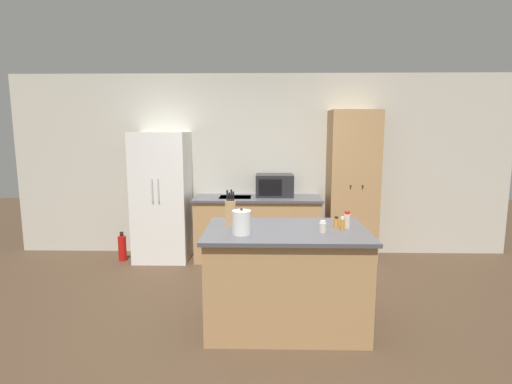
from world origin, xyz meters
The scene contains 14 objects.
ground_plane centered at (0.00, 0.00, 0.00)m, with size 14.00×14.00×0.00m, color #423021.
wall_back centered at (0.00, 2.33, 1.30)m, with size 7.20×0.06×2.60m.
refrigerator centered at (-1.37, 1.98, 0.89)m, with size 0.74×0.67×1.78m.
back_counter centered at (-0.04, 2.00, 0.45)m, with size 1.76×0.63×0.89m.
pantry_cabinet centered at (1.27, 2.04, 1.04)m, with size 0.66×0.55×2.08m.
kitchen_island centered at (0.26, 0.05, 0.46)m, with size 1.47×0.96×0.92m.
microwave centered at (0.20, 2.09, 1.04)m, with size 0.52×0.38×0.31m.
knife_block centered at (-0.26, 0.18, 1.05)m, with size 0.10×0.07×0.34m.
spice_bottle_tall_dark centered at (0.76, 0.03, 0.98)m, with size 0.04×0.04×0.12m.
spice_bottle_short_red centered at (0.57, -0.06, 0.97)m, with size 0.06×0.06×0.10m.
spice_bottle_amber_oil centered at (0.82, 0.11, 0.99)m, with size 0.06×0.06×0.16m.
spice_bottle_green_herb centered at (0.72, 0.14, 0.97)m, with size 0.04×0.04×0.10m.
kettle centered at (-0.14, -0.14, 1.02)m, with size 0.16×0.16×0.23m.
fire_extinguisher centered at (-1.93, 1.86, 0.18)m, with size 0.11×0.11×0.41m.
Camera 1 is at (0.06, -3.48, 1.81)m, focal length 28.00 mm.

